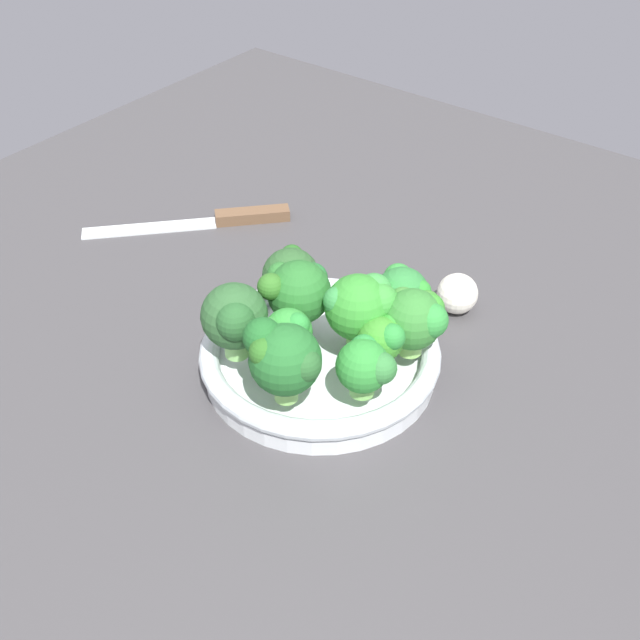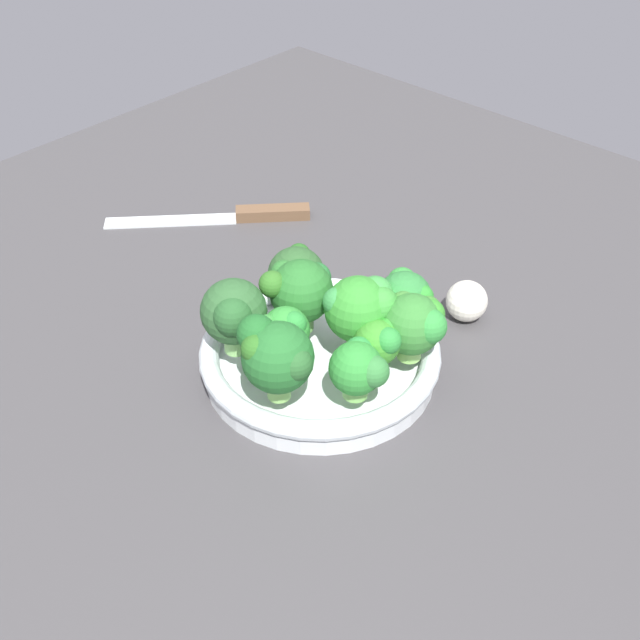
{
  "view_description": "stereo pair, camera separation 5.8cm",
  "coord_description": "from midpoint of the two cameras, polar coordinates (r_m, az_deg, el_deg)",
  "views": [
    {
      "loc": [
        40.79,
        -53.03,
        58.21
      ],
      "look_at": [
        0.6,
        -0.62,
        6.73
      ],
      "focal_mm": 47.99,
      "sensor_mm": 36.0,
      "label": 1
    },
    {
      "loc": [
        45.2,
        -49.33,
        58.21
      ],
      "look_at": [
        0.6,
        -0.62,
        6.73
      ],
      "focal_mm": 47.99,
      "sensor_mm": 36.0,
      "label": 2
    }
  ],
  "objects": [
    {
      "name": "garlic_bulb",
      "position": [
        0.95,
        11.47,
        1.21
      ],
      "size": [
        4.6,
        4.6,
        4.6
      ],
      "primitive_type": "sphere",
      "color": "white",
      "rests_on": "ground_plane"
    },
    {
      "name": "broccoli_floret_9",
      "position": [
        0.81,
        -0.51,
        -0.74
      ],
      "size": [
        4.93,
        4.75,
        6.23
      ],
      "color": "#83B24D",
      "rests_on": "bowl"
    },
    {
      "name": "knife",
      "position": [
        1.12,
        -4.13,
        6.93
      ],
      "size": [
        19.99,
        21.0,
        1.5
      ],
      "color": "silver",
      "rests_on": "ground_plane"
    },
    {
      "name": "broccoli_floret_5",
      "position": [
        0.82,
        -3.77,
        0.36
      ],
      "size": [
        6.63,
        6.54,
        8.0
      ],
      "color": "#92D674",
      "rests_on": "bowl"
    },
    {
      "name": "broccoli_floret_6",
      "position": [
        0.85,
        7.6,
        1.36
      ],
      "size": [
        5.74,
        6.03,
        6.99
      ],
      "color": "#76BF4F",
      "rests_on": "bowl"
    },
    {
      "name": "broccoli_floret_8",
      "position": [
        0.78,
        4.71,
        -3.26
      ],
      "size": [
        5.77,
        5.36,
        5.78
      ],
      "color": "#87CE66",
      "rests_on": "bowl"
    },
    {
      "name": "broccoli_floret_7",
      "position": [
        0.82,
        4.77,
        0.79
      ],
      "size": [
        6.89,
        6.96,
        7.95
      ],
      "color": "#79B656",
      "rests_on": "bowl"
    },
    {
      "name": "broccoli_floret_1",
      "position": [
        0.81,
        6.04,
        -1.57
      ],
      "size": [
        4.76,
        4.92,
        5.69
      ],
      "color": "#94D16B",
      "rests_on": "bowl"
    },
    {
      "name": "broccoli_floret_10",
      "position": [
        0.82,
        8.43,
        -0.29
      ],
      "size": [
        6.62,
        6.3,
        7.07
      ],
      "color": "#93D068",
      "rests_on": "bowl"
    },
    {
      "name": "broccoli_floret_3",
      "position": [
        0.85,
        0.46,
        1.9
      ],
      "size": [
        7.0,
        7.5,
        7.88
      ],
      "color": "#75B05E",
      "rests_on": "bowl"
    },
    {
      "name": "ground_plane",
      "position": [
        0.89,
        1.83,
        -3.74
      ],
      "size": [
        130.0,
        130.0,
        2.5
      ],
      "primitive_type": "cube",
      "color": "#434142"
    },
    {
      "name": "broccoli_floret_2",
      "position": [
        0.86,
        4.5,
        1.26
      ],
      "size": [
        4.8,
        4.55,
        5.34
      ],
      "color": "#8FBE67",
      "rests_on": "bowl"
    },
    {
      "name": "broccoli_floret_0",
      "position": [
        0.77,
        -0.84,
        -2.44
      ],
      "size": [
        7.79,
        6.68,
        8.24
      ],
      "color": "#92D16B",
      "rests_on": "bowl"
    },
    {
      "name": "bowl",
      "position": [
        0.87,
        1.9,
        -2.57
      ],
      "size": [
        24.45,
        24.45,
        3.73
      ],
      "color": "silver",
      "rests_on": "ground_plane"
    },
    {
      "name": "broccoli_floret_4",
      "position": [
        0.89,
        0.31,
        2.97
      ],
      "size": [
        6.3,
        6.03,
        6.68
      ],
      "color": "#76BC5B",
      "rests_on": "bowl"
    }
  ]
}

